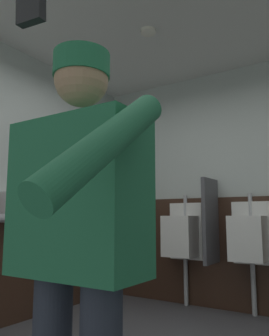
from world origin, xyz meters
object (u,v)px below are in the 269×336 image
Objects in this scene: urinal_left at (182,236)px; urinal_middle at (249,238)px; hand_dryer at (11,207)px; person at (76,231)px.

urinal_middle is (0.75, 0.00, 0.00)m from urinal_left.
urinal_middle is at bearing 42.33° from hand_dryer.
person reaches higher than urinal_left.
person is at bearing -31.39° from hand_dryer.
urinal_left is at bearing 58.19° from hand_dryer.
hand_dryer is (-0.97, -1.57, 0.30)m from urinal_left.
urinal_left is 0.77× the size of person.
urinal_middle is at bearing 0.00° from urinal_left.
urinal_middle reaches higher than hand_dryer.
urinal_middle is 2.35m from hand_dryer.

